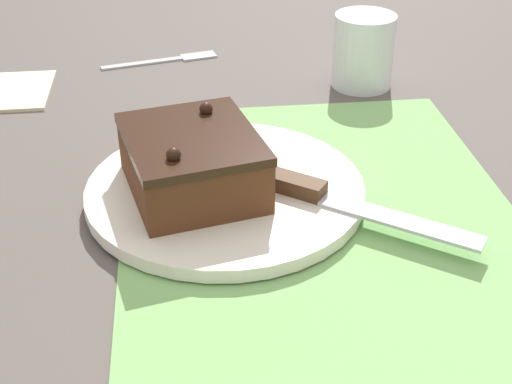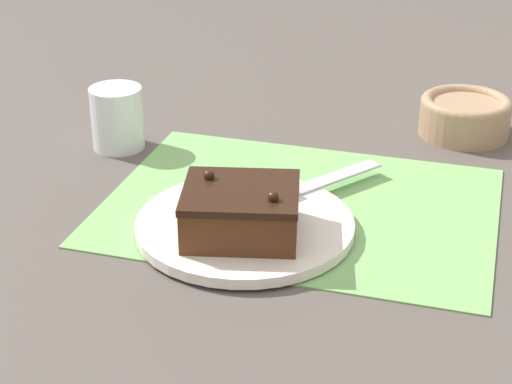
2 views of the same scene
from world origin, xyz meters
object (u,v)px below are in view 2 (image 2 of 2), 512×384
object	(u,v)px
cake_plate	(245,225)
drinking_glass	(117,118)
small_bowl	(465,115)
serving_knife	(294,189)
chocolate_cake	(241,211)

from	to	relation	value
cake_plate	drinking_glass	size ratio (longest dim) A/B	2.87
drinking_glass	cake_plate	bearing A→B (deg)	-37.35
cake_plate	small_bowl	distance (m)	0.42
serving_knife	small_bowl	bearing A→B (deg)	93.58
serving_knife	small_bowl	xyz separation A→B (m)	(0.18, 0.28, 0.01)
serving_knife	small_bowl	distance (m)	0.33
drinking_glass	small_bowl	distance (m)	0.49
chocolate_cake	drinking_glass	bearing A→B (deg)	139.15
chocolate_cake	drinking_glass	size ratio (longest dim) A/B	1.69
chocolate_cake	cake_plate	bearing A→B (deg)	98.53
chocolate_cake	serving_knife	size ratio (longest dim) A/B	0.83
chocolate_cake	small_bowl	bearing A→B (deg)	61.67
cake_plate	chocolate_cake	distance (m)	0.04
chocolate_cake	serving_knife	distance (m)	0.12
chocolate_cake	small_bowl	size ratio (longest dim) A/B	1.15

